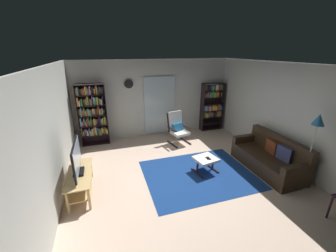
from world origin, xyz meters
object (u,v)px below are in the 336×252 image
(bookshelf_near_tv, at_px, (92,113))
(floor_lamp_by_sofa, at_px, (317,127))
(tv_remote, at_px, (208,158))
(wall_clock, at_px, (129,84))
(bookshelf_near_sofa, at_px, (212,104))
(tv_stand, at_px, (80,180))
(lounge_armchair, at_px, (178,127))
(cell_phone, at_px, (208,158))
(leather_sofa, at_px, (269,158))
(television, at_px, (77,159))
(ottoman, at_px, (206,160))

(bookshelf_near_tv, bearing_deg, floor_lamp_by_sofa, -40.73)
(tv_remote, bearing_deg, wall_clock, 87.96)
(bookshelf_near_tv, bearing_deg, bookshelf_near_sofa, 0.92)
(tv_stand, xyz_separation_m, tv_remote, (2.93, -0.09, 0.06))
(tv_stand, relative_size, wall_clock, 4.34)
(lounge_armchair, height_order, cell_phone, lounge_armchair)
(leather_sofa, xyz_separation_m, tv_remote, (-1.55, 0.32, 0.08))
(lounge_armchair, distance_m, tv_remote, 1.94)
(tv_stand, height_order, bookshelf_near_tv, bookshelf_near_tv)
(lounge_armchair, xyz_separation_m, cell_phone, (0.10, -1.92, -0.15))
(tv_stand, distance_m, wall_clock, 3.47)
(leather_sofa, height_order, cell_phone, leather_sofa)
(bookshelf_near_tv, bearing_deg, lounge_armchair, -15.20)
(lounge_armchair, height_order, wall_clock, wall_clock)
(tv_stand, xyz_separation_m, bookshelf_near_tv, (0.26, 2.54, 0.71))
(tv_remote, height_order, floor_lamp_by_sofa, floor_lamp_by_sofa)
(bookshelf_near_tv, xyz_separation_m, bookshelf_near_sofa, (4.20, 0.07, -0.05))
(tv_stand, bearing_deg, lounge_armchair, 32.99)
(tv_stand, relative_size, television, 1.22)
(tv_stand, distance_m, cell_phone, 2.93)
(television, relative_size, bookshelf_near_tv, 0.53)
(ottoman, bearing_deg, bookshelf_near_sofa, 59.29)
(leather_sofa, relative_size, cell_phone, 13.26)
(tv_stand, height_order, tv_remote, tv_stand)
(tv_stand, height_order, ottoman, tv_stand)
(tv_stand, bearing_deg, leather_sofa, -5.32)
(bookshelf_near_tv, xyz_separation_m, floor_lamp_by_sofa, (4.40, -3.79, 0.39))
(lounge_armchair, relative_size, floor_lamp_by_sofa, 0.60)
(bookshelf_near_tv, xyz_separation_m, tv_remote, (2.67, -2.63, -0.65))
(tv_stand, xyz_separation_m, floor_lamp_by_sofa, (4.66, -1.25, 1.10))
(bookshelf_near_tv, bearing_deg, ottoman, -44.40)
(tv_stand, xyz_separation_m, lounge_armchair, (2.83, 1.84, 0.21))
(tv_remote, distance_m, cell_phone, 0.02)
(bookshelf_near_tv, distance_m, lounge_armchair, 2.72)
(tv_stand, bearing_deg, bookshelf_near_tv, 84.21)
(television, bearing_deg, leather_sofa, -5.41)
(leather_sofa, distance_m, lounge_armchair, 2.80)
(leather_sofa, relative_size, ottoman, 3.09)
(floor_lamp_by_sofa, distance_m, wall_clock, 5.14)
(floor_lamp_by_sofa, height_order, wall_clock, wall_clock)
(leather_sofa, distance_m, ottoman, 1.64)
(television, bearing_deg, floor_lamp_by_sofa, -15.13)
(bookshelf_near_tv, bearing_deg, tv_stand, -95.79)
(bookshelf_near_sofa, relative_size, leather_sofa, 0.94)
(television, height_order, lounge_armchair, television)
(ottoman, relative_size, cell_phone, 4.29)
(cell_phone, xyz_separation_m, floor_lamp_by_sofa, (1.73, -1.18, 1.04))
(ottoman, bearing_deg, tv_remote, -54.19)
(television, distance_m, lounge_armchair, 3.38)
(tv_stand, distance_m, tv_remote, 2.93)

